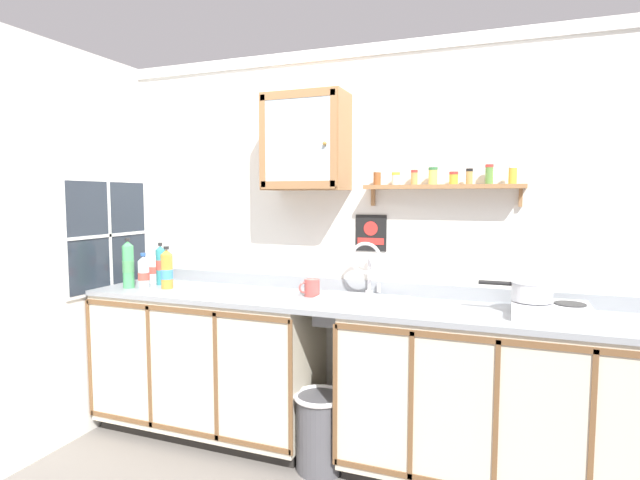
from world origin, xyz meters
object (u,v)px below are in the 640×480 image
at_px(saucepan, 531,290).
at_px(bottle_opaque_white_2, 153,268).
at_px(sink, 360,303).
at_px(trash_bin, 320,430).
at_px(mug, 311,288).
at_px(warning_sign, 371,233).
at_px(bottle_detergent_teal_3, 161,265).
at_px(bottle_water_clear_1, 144,273).
at_px(wall_cabinet, 306,142).
at_px(hot_plate_stove, 551,310).
at_px(bottle_juice_amber_0, 167,270).
at_px(bottle_soda_green_4, 128,265).

xyz_separation_m(saucepan, bottle_opaque_white_2, (-2.44, 0.09, -0.02)).
xyz_separation_m(sink, trash_bin, (-0.17, -0.21, -0.70)).
distance_m(mug, trash_bin, 0.81).
relative_size(sink, saucepan, 1.42).
distance_m(saucepan, warning_sign, 0.98).
distance_m(saucepan, bottle_detergent_teal_3, 2.33).
relative_size(bottle_water_clear_1, wall_cabinet, 0.40).
distance_m(sink, hot_plate_stove, 1.01).
bearing_deg(bottle_juice_amber_0, mug, 5.81).
distance_m(hot_plate_stove, trash_bin, 1.40).
bearing_deg(sink, bottle_detergent_teal_3, 179.18).
distance_m(sink, bottle_water_clear_1, 1.44).
relative_size(bottle_water_clear_1, bottle_soda_green_4, 0.71).
distance_m(wall_cabinet, warning_sign, 0.69).
relative_size(bottle_juice_amber_0, warning_sign, 1.23).
relative_size(saucepan, bottle_water_clear_1, 1.56).
distance_m(sink, wall_cabinet, 1.02).
distance_m(saucepan, bottle_juice_amber_0, 2.20).
height_order(saucepan, bottle_opaque_white_2, bottle_opaque_white_2).
distance_m(sink, bottle_opaque_white_2, 1.54).
distance_m(bottle_juice_amber_0, bottle_water_clear_1, 0.15).
height_order(sink, bottle_soda_green_4, sink).
relative_size(bottle_soda_green_4, wall_cabinet, 0.57).
relative_size(bottle_water_clear_1, bottle_detergent_teal_3, 0.81).
distance_m(sink, trash_bin, 0.75).
height_order(mug, trash_bin, mug).
bearing_deg(trash_bin, bottle_soda_green_4, 177.77).
relative_size(saucepan, warning_sign, 1.62).
xyz_separation_m(bottle_water_clear_1, bottle_detergent_teal_3, (0.01, 0.16, 0.03)).
bearing_deg(trash_bin, saucepan, 10.26).
xyz_separation_m(bottle_water_clear_1, warning_sign, (1.43, 0.37, 0.27)).
distance_m(bottle_detergent_teal_3, trash_bin, 1.53).
bearing_deg(saucepan, hot_plate_stove, -15.25).
relative_size(sink, warning_sign, 2.30).
bearing_deg(hot_plate_stove, trash_bin, -171.72).
height_order(bottle_water_clear_1, bottle_detergent_teal_3, bottle_detergent_teal_3).
relative_size(mug, trash_bin, 0.26).
relative_size(bottle_detergent_teal_3, mug, 2.48).
height_order(bottle_opaque_white_2, bottle_soda_green_4, bottle_soda_green_4).
relative_size(saucepan, bottle_soda_green_4, 1.10).
bearing_deg(bottle_juice_amber_0, hot_plate_stove, 1.05).
height_order(bottle_detergent_teal_3, mug, bottle_detergent_teal_3).
bearing_deg(mug, saucepan, -1.53).
bearing_deg(sink, bottle_water_clear_1, -174.52).
xyz_separation_m(bottle_juice_amber_0, bottle_soda_green_4, (-0.25, -0.07, 0.03)).
relative_size(bottle_water_clear_1, bottle_opaque_white_2, 1.05).
xyz_separation_m(mug, trash_bin, (0.14, -0.23, -0.76)).
bearing_deg(trash_bin, wall_cabinet, 124.20).
relative_size(hot_plate_stove, trash_bin, 0.84).
bearing_deg(saucepan, sink, 179.01).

